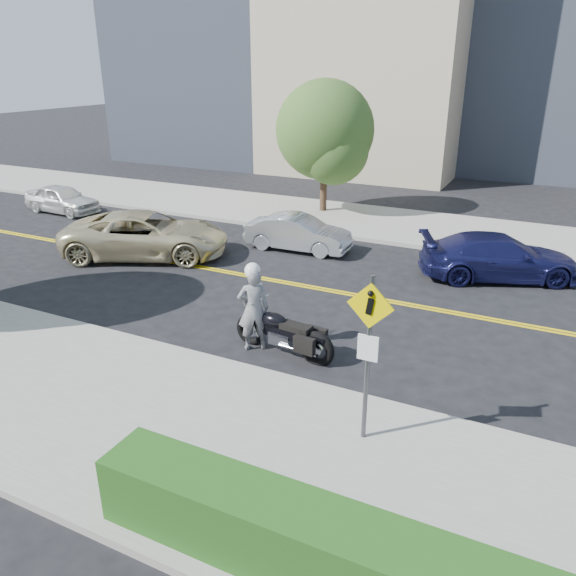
{
  "coord_description": "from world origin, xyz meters",
  "views": [
    {
      "loc": [
        6.59,
        -14.14,
        6.22
      ],
      "look_at": [
        1.13,
        -3.02,
        1.2
      ],
      "focal_mm": 35.0,
      "sensor_mm": 36.0,
      "label": 1
    }
  ],
  "objects_px": {
    "motorcyclist": "(253,307)",
    "parked_car_blue": "(499,257)",
    "parked_car_silver": "(298,233)",
    "parked_car_white": "(62,199)",
    "suv": "(146,235)",
    "motorcycle": "(284,323)",
    "pedestrian_sign": "(368,344)"
  },
  "relations": [
    {
      "from": "motorcycle",
      "to": "motorcyclist",
      "type": "bearing_deg",
      "value": -166.47
    },
    {
      "from": "motorcyclist",
      "to": "parked_car_blue",
      "type": "relative_size",
      "value": 0.45
    },
    {
      "from": "parked_car_blue",
      "to": "motorcyclist",
      "type": "bearing_deg",
      "value": 125.83
    },
    {
      "from": "pedestrian_sign",
      "to": "suv",
      "type": "height_order",
      "value": "pedestrian_sign"
    },
    {
      "from": "pedestrian_sign",
      "to": "parked_car_white",
      "type": "height_order",
      "value": "pedestrian_sign"
    },
    {
      "from": "suv",
      "to": "motorcycle",
      "type": "bearing_deg",
      "value": -143.95
    },
    {
      "from": "motorcycle",
      "to": "pedestrian_sign",
      "type": "bearing_deg",
      "value": -34.83
    },
    {
      "from": "motorcycle",
      "to": "parked_car_white",
      "type": "xyz_separation_m",
      "value": [
        -14.51,
        7.25,
        -0.15
      ]
    },
    {
      "from": "motorcyclist",
      "to": "parked_car_white",
      "type": "relative_size",
      "value": 0.59
    },
    {
      "from": "motorcyclist",
      "to": "motorcycle",
      "type": "height_order",
      "value": "motorcyclist"
    },
    {
      "from": "pedestrian_sign",
      "to": "parked_car_silver",
      "type": "bearing_deg",
      "value": 121.13
    },
    {
      "from": "parked_car_silver",
      "to": "motorcyclist",
      "type": "bearing_deg",
      "value": -164.99
    },
    {
      "from": "motorcycle",
      "to": "parked_car_silver",
      "type": "distance_m",
      "value": 7.62
    },
    {
      "from": "pedestrian_sign",
      "to": "motorcyclist",
      "type": "height_order",
      "value": "pedestrian_sign"
    },
    {
      "from": "suv",
      "to": "parked_car_silver",
      "type": "relative_size",
      "value": 1.47
    },
    {
      "from": "suv",
      "to": "parked_car_blue",
      "type": "relative_size",
      "value": 1.16
    },
    {
      "from": "motorcyclist",
      "to": "suv",
      "type": "distance_m",
      "value": 7.8
    },
    {
      "from": "pedestrian_sign",
      "to": "parked_car_silver",
      "type": "height_order",
      "value": "pedestrian_sign"
    },
    {
      "from": "parked_car_blue",
      "to": "motorcycle",
      "type": "bearing_deg",
      "value": 129.8
    },
    {
      "from": "motorcycle",
      "to": "suv",
      "type": "distance_m",
      "value": 8.36
    },
    {
      "from": "suv",
      "to": "parked_car_blue",
      "type": "bearing_deg",
      "value": -98.8
    },
    {
      "from": "pedestrian_sign",
      "to": "suv",
      "type": "xyz_separation_m",
      "value": [
        -9.99,
        6.46,
        -1.2
      ]
    },
    {
      "from": "parked_car_silver",
      "to": "parked_car_blue",
      "type": "bearing_deg",
      "value": -90.88
    },
    {
      "from": "motorcyclist",
      "to": "suv",
      "type": "xyz_separation_m",
      "value": [
        -6.56,
        4.21,
        -0.29
      ]
    },
    {
      "from": "pedestrian_sign",
      "to": "motorcycle",
      "type": "height_order",
      "value": "pedestrian_sign"
    },
    {
      "from": "parked_car_white",
      "to": "motorcyclist",
      "type": "bearing_deg",
      "value": -115.62
    },
    {
      "from": "parked_car_white",
      "to": "parked_car_blue",
      "type": "distance_m",
      "value": 18.25
    },
    {
      "from": "suv",
      "to": "parked_car_white",
      "type": "bearing_deg",
      "value": 42.15
    },
    {
      "from": "parked_car_silver",
      "to": "parked_car_white",
      "type": "bearing_deg",
      "value": 86.52
    },
    {
      "from": "pedestrian_sign",
      "to": "motorcyclist",
      "type": "xyz_separation_m",
      "value": [
        -3.43,
        2.25,
        -0.91
      ]
    },
    {
      "from": "parked_car_white",
      "to": "parked_car_blue",
      "type": "xyz_separation_m",
      "value": [
        18.25,
        -0.05,
        0.07
      ]
    },
    {
      "from": "suv",
      "to": "pedestrian_sign",
      "type": "bearing_deg",
      "value": -147.33
    }
  ]
}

